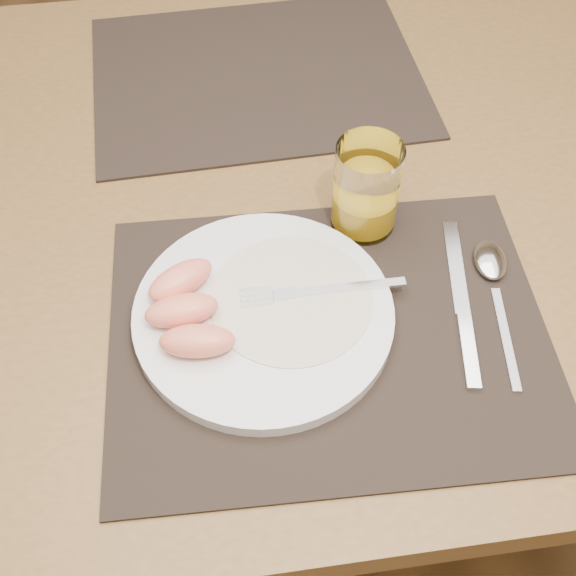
% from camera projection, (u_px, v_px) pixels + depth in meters
% --- Properties ---
extents(ground, '(5.00, 5.00, 0.00)m').
position_uv_depth(ground, '(288.00, 449.00, 1.47)').
color(ground, brown).
rests_on(ground, ground).
extents(table, '(1.40, 0.90, 0.75)m').
position_uv_depth(table, '(288.00, 232.00, 0.94)').
color(table, brown).
rests_on(table, ground).
extents(placemat_near, '(0.46, 0.37, 0.00)m').
position_uv_depth(placemat_near, '(329.00, 333.00, 0.74)').
color(placemat_near, black).
rests_on(placemat_near, table).
extents(placemat_far, '(0.46, 0.37, 0.00)m').
position_uv_depth(placemat_far, '(257.00, 75.00, 1.01)').
color(placemat_far, black).
rests_on(placemat_far, table).
extents(plate, '(0.27, 0.27, 0.02)m').
position_uv_depth(plate, '(264.00, 314.00, 0.75)').
color(plate, white).
rests_on(plate, placemat_near).
extents(plate_dressing, '(0.17, 0.17, 0.00)m').
position_uv_depth(plate_dressing, '(291.00, 298.00, 0.75)').
color(plate_dressing, white).
rests_on(plate_dressing, plate).
extents(fork, '(0.17, 0.02, 0.00)m').
position_uv_depth(fork, '(308.00, 292.00, 0.75)').
color(fork, silver).
rests_on(fork, plate).
extents(knife, '(0.05, 0.22, 0.01)m').
position_uv_depth(knife, '(463.00, 314.00, 0.75)').
color(knife, silver).
rests_on(knife, placemat_near).
extents(spoon, '(0.05, 0.19, 0.01)m').
position_uv_depth(spoon, '(492.00, 271.00, 0.78)').
color(spoon, silver).
rests_on(spoon, placemat_near).
extents(juice_glass, '(0.07, 0.07, 0.11)m').
position_uv_depth(juice_glass, '(366.00, 192.00, 0.80)').
color(juice_glass, white).
rests_on(juice_glass, placemat_near).
extents(grapefruit_wedges, '(0.09, 0.13, 0.03)m').
position_uv_depth(grapefruit_wedges, '(186.00, 310.00, 0.72)').
color(grapefruit_wedges, '#FF8968').
rests_on(grapefruit_wedges, plate).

